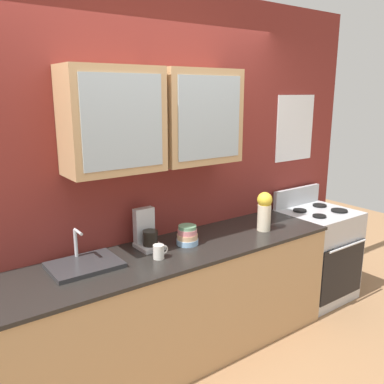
% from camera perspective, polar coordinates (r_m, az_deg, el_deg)
% --- Properties ---
extents(ground_plane, '(10.00, 10.00, 0.00)m').
position_cam_1_polar(ground_plane, '(3.42, -2.52, -21.92)').
color(ground_plane, '#936B47').
extents(back_wall_unit, '(4.47, 0.42, 2.74)m').
position_cam_1_polar(back_wall_unit, '(3.12, -6.20, 3.73)').
color(back_wall_unit, maroon).
rests_on(back_wall_unit, ground_plane).
extents(counter, '(2.71, 0.67, 0.88)m').
position_cam_1_polar(counter, '(3.19, -2.61, -15.48)').
color(counter, tan).
rests_on(counter, ground_plane).
extents(stove_range, '(0.67, 0.65, 1.06)m').
position_cam_1_polar(stove_range, '(4.25, 16.91, -8.21)').
color(stove_range, silver).
rests_on(stove_range, ground_plane).
extents(sink_faucet, '(0.45, 0.34, 0.23)m').
position_cam_1_polar(sink_faucet, '(2.81, -14.77, -9.69)').
color(sink_faucet, '#2D2D30').
rests_on(sink_faucet, counter).
extents(bowl_stack, '(0.17, 0.17, 0.15)m').
position_cam_1_polar(bowl_stack, '(3.08, -0.65, -6.07)').
color(bowl_stack, '#8CB7E0').
rests_on(bowl_stack, counter).
extents(vase, '(0.12, 0.12, 0.32)m').
position_cam_1_polar(vase, '(3.41, 10.04, -2.50)').
color(vase, beige).
rests_on(vase, counter).
extents(cup_near_sink, '(0.11, 0.08, 0.10)m').
position_cam_1_polar(cup_near_sink, '(2.85, -4.63, -8.28)').
color(cup_near_sink, silver).
rests_on(cup_near_sink, counter).
extents(coffee_maker, '(0.17, 0.20, 0.29)m').
position_cam_1_polar(coffee_maker, '(3.04, -6.31, -5.71)').
color(coffee_maker, '#B7B7BC').
rests_on(coffee_maker, counter).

